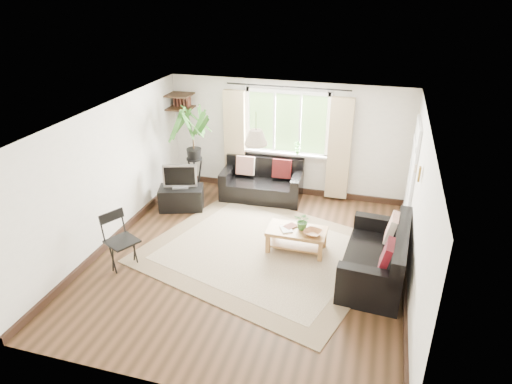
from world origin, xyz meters
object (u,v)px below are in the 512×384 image
(coffee_table, at_px, (296,240))
(palm_stand, at_px, (194,155))
(folding_chair, at_px, (122,242))
(tv_stand, at_px, (181,198))
(sofa_back, at_px, (262,181))
(sofa_right, at_px, (375,254))

(coffee_table, bearing_deg, palm_stand, 149.46)
(folding_chair, bearing_deg, coffee_table, -36.88)
(coffee_table, xyz_separation_m, tv_stand, (-2.53, 0.90, 0.03))
(sofa_back, relative_size, coffee_table, 1.67)
(tv_stand, distance_m, folding_chair, 2.16)
(palm_stand, bearing_deg, sofa_right, -26.46)
(tv_stand, distance_m, palm_stand, 0.92)
(tv_stand, height_order, palm_stand, palm_stand)
(coffee_table, distance_m, tv_stand, 2.69)
(sofa_back, distance_m, palm_stand, 1.50)
(sofa_back, height_order, palm_stand, palm_stand)
(sofa_right, relative_size, coffee_table, 1.79)
(sofa_right, xyz_separation_m, palm_stand, (-3.74, 1.86, 0.55))
(sofa_right, xyz_separation_m, coffee_table, (-1.30, 0.42, -0.22))
(coffee_table, height_order, tv_stand, tv_stand)
(coffee_table, bearing_deg, sofa_back, 121.52)
(folding_chair, bearing_deg, tv_stand, 26.36)
(sofa_back, relative_size, tv_stand, 1.92)
(palm_stand, bearing_deg, sofa_back, 15.40)
(sofa_back, relative_size, palm_stand, 0.85)
(palm_stand, bearing_deg, tv_stand, -100.08)
(sofa_back, distance_m, coffee_table, 2.12)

